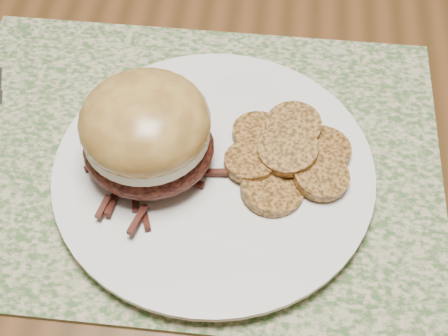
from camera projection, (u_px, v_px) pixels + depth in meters
The scene contains 5 objects.
dining_table at pixel (104, 126), 0.69m from camera, with size 1.50×0.90×0.75m.
placemat at pixel (189, 156), 0.56m from camera, with size 0.45×0.33×0.00m, color #415F31.
dinner_plate at pixel (214, 172), 0.54m from camera, with size 0.26×0.26×0.02m, color white.
pork_sandwich at pixel (147, 133), 0.50m from camera, with size 0.11×0.11×0.08m.
roasted_potatoes at pixel (288, 155), 0.53m from camera, with size 0.13×0.13×0.03m.
Camera 1 is at (0.18, -0.43, 1.20)m, focal length 50.00 mm.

